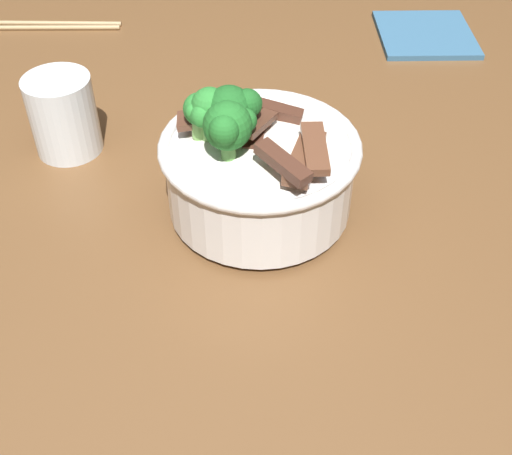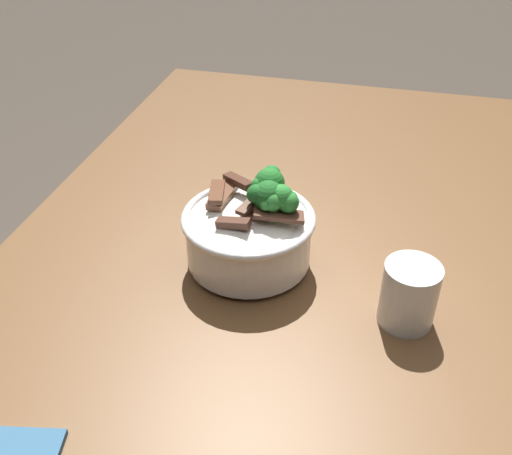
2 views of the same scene
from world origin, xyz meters
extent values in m
cube|color=brown|center=(0.00, 0.00, 0.73)|extent=(1.43, 1.07, 0.04)
cube|color=brown|center=(-0.63, -0.46, 0.36)|extent=(0.08, 0.08, 0.71)
cube|color=brown|center=(-0.63, 0.46, 0.36)|extent=(0.08, 0.08, 0.71)
cylinder|color=white|center=(-0.06, 0.13, 0.75)|extent=(0.09, 0.09, 0.01)
cylinder|color=white|center=(-0.06, 0.13, 0.79)|extent=(0.19, 0.19, 0.08)
torus|color=white|center=(-0.06, 0.13, 0.83)|extent=(0.20, 0.20, 0.01)
ellipsoid|color=white|center=(-0.06, 0.13, 0.82)|extent=(0.17, 0.17, 0.05)
cube|color=#4C2B1E|center=(0.00, 0.16, 0.86)|extent=(0.05, 0.06, 0.02)
cube|color=brown|center=(-0.03, 0.18, 0.85)|extent=(0.08, 0.03, 0.01)
cube|color=#563323|center=(-0.07, 0.08, 0.85)|extent=(0.04, 0.08, 0.02)
cube|color=#4C2B1E|center=(-0.10, 0.14, 0.85)|extent=(0.02, 0.05, 0.02)
cube|color=brown|center=(-0.03, 0.19, 0.86)|extent=(0.07, 0.04, 0.01)
cube|color=#563323|center=(-0.06, 0.13, 0.86)|extent=(0.05, 0.03, 0.01)
cube|color=#4C2B1E|center=(-0.06, 0.13, 0.84)|extent=(0.05, 0.02, 0.01)
cylinder|color=#7AB256|center=(-0.05, 0.10, 0.85)|extent=(0.02, 0.02, 0.02)
sphere|color=#1E6023|center=(-0.05, 0.10, 0.87)|extent=(0.05, 0.05, 0.05)
sphere|color=#1E6023|center=(-0.04, 0.10, 0.88)|extent=(0.02, 0.02, 0.02)
sphere|color=#1E6023|center=(-0.06, 0.12, 0.88)|extent=(0.03, 0.03, 0.03)
cylinder|color=#5B9947|center=(-0.02, 0.11, 0.85)|extent=(0.01, 0.01, 0.02)
sphere|color=#237028|center=(-0.02, 0.11, 0.88)|extent=(0.05, 0.05, 0.05)
sphere|color=#237028|center=(-0.01, 0.11, 0.88)|extent=(0.03, 0.03, 0.03)
sphere|color=#237028|center=(-0.03, 0.12, 0.88)|extent=(0.02, 0.02, 0.02)
cylinder|color=#7AB256|center=(-0.06, 0.09, 0.85)|extent=(0.02, 0.02, 0.02)
sphere|color=green|center=(-0.06, 0.09, 0.87)|extent=(0.03, 0.03, 0.03)
sphere|color=green|center=(-0.05, 0.09, 0.87)|extent=(0.02, 0.02, 0.02)
sphere|color=green|center=(-0.07, 0.10, 0.87)|extent=(0.02, 0.02, 0.02)
cylinder|color=#7AB256|center=(-0.06, 0.07, 0.85)|extent=(0.02, 0.02, 0.02)
sphere|color=#2D8433|center=(-0.06, 0.07, 0.87)|extent=(0.03, 0.03, 0.03)
sphere|color=#2D8433|center=(-0.05, 0.07, 0.87)|extent=(0.02, 0.02, 0.02)
sphere|color=#2D8433|center=(-0.06, 0.08, 0.87)|extent=(0.01, 0.01, 0.01)
cylinder|color=#7AB256|center=(-0.05, 0.08, 0.85)|extent=(0.02, 0.02, 0.03)
sphere|color=#2D8433|center=(-0.05, 0.08, 0.88)|extent=(0.04, 0.04, 0.04)
sphere|color=#2D8433|center=(-0.04, 0.08, 0.87)|extent=(0.02, 0.02, 0.02)
sphere|color=#2D8433|center=(-0.06, 0.09, 0.88)|extent=(0.02, 0.02, 0.02)
cylinder|color=white|center=(-0.13, -0.11, 0.75)|extent=(0.07, 0.07, 0.00)
cylinder|color=white|center=(-0.13, -0.11, 0.79)|extent=(0.08, 0.08, 0.09)
cylinder|color=silver|center=(-0.13, -0.11, 0.79)|extent=(0.07, 0.07, 0.07)
cylinder|color=tan|center=(-0.43, -0.26, 0.75)|extent=(0.04, 0.21, 0.01)
cylinder|color=tan|center=(-0.41, -0.26, 0.75)|extent=(0.05, 0.21, 0.01)
cube|color=#386689|center=(-0.49, 0.31, 0.75)|extent=(0.17, 0.17, 0.01)
camera|label=1|loc=(0.46, 0.22, 1.22)|focal=46.21mm
camera|label=2|loc=(-0.76, -0.05, 1.33)|focal=41.45mm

